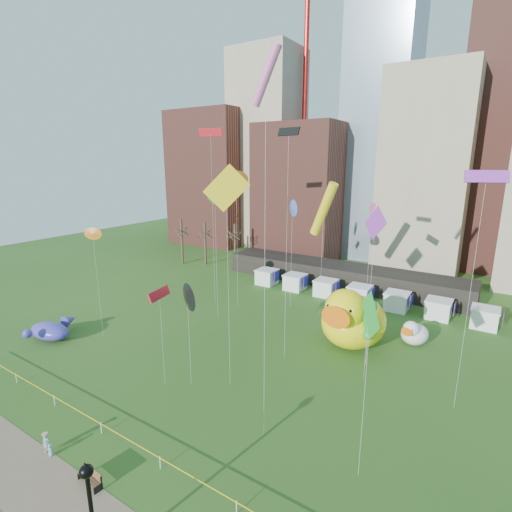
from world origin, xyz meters
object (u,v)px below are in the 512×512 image
Objects in this scene: big_duck at (352,319)px; seahorse_green at (369,316)px; lamppost at (91,506)px; toddler at (50,450)px; park_bench at (91,476)px; small_duck at (414,333)px; woman at (46,444)px; seahorse_purple at (355,311)px; whale_inflatable at (51,330)px.

big_duck is 4.08m from seahorse_green.
lamppost is 9.99m from toddler.
park_bench is 2.12× the size of toddler.
small_duck is 2.77× the size of woman.
seahorse_green is 1.22× the size of seahorse_purple.
seahorse_purple is 0.85× the size of whale_inflatable.
whale_inflatable is (-33.79, -20.24, -0.30)m from small_duck.
lamppost reaches higher than small_duck.
seahorse_green is (-2.97, -6.88, 3.67)m from small_duck.
lamppost reaches higher than woman.
seahorse_green reaches higher than seahorse_purple.
park_bench is 0.32× the size of lamppost.
small_duck is at bearing 76.49° from toddler.
seahorse_purple reaches higher than woman.
big_duck is 2.28× the size of small_duck.
whale_inflatable is 1.07× the size of lamppost.
park_bench is 6.40m from lamppost.
park_bench is at bearing -94.96° from seahorse_purple.
small_duck is 2.10× the size of park_bench.
whale_inflatable reaches higher than park_bench.
seahorse_purple is 27.59m from park_bench.
lamppost is (25.95, -12.57, 2.69)m from whale_inflatable.
toddler is (-4.28, -0.09, -0.06)m from park_bench.
small_duck is 4.45× the size of toddler.
woman is (-11.88, -25.83, -2.42)m from big_duck.
woman is (16.48, -9.77, -0.27)m from whale_inflatable.
toddler is (-11.44, -25.83, -2.70)m from big_duck.
seahorse_green is 25.36m from park_bench.
toddler is (-16.87, -30.02, -0.84)m from small_duck.
whale_inflatable is (-30.82, -13.36, -3.98)m from seahorse_green.
seahorse_green is at bearing 74.83° from toddler.
seahorse_purple is 29.25m from woman.
lamppost is 4.17× the size of woman.
small_duck reaches higher than park_bench.
whale_inflatable is 19.16m from woman.
park_bench is (-7.15, -25.74, -2.64)m from big_duck.
seahorse_purple is (0.09, 0.67, 0.72)m from big_duck.
seahorse_green is at bearing 79.36° from lamppost.
toddler is (-11.53, -26.50, -3.41)m from seahorse_purple.
big_duck is 0.98m from seahorse_purple.
lamppost is at bearing -1.41° from toddler.
whale_inflatable reaches higher than woman.
seahorse_purple is 3.77× the size of woman.
small_duck is (5.43, 4.19, -1.86)m from big_duck.
lamppost is (-2.50, -29.30, -0.19)m from seahorse_purple.
toddler is at bearing 162.77° from lamppost.
woman reaches higher than park_bench.
park_bench is (-12.59, -29.93, -0.78)m from small_duck.
seahorse_purple reaches higher than whale_inflatable.
lamppost is at bearing -34.02° from whale_inflatable.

